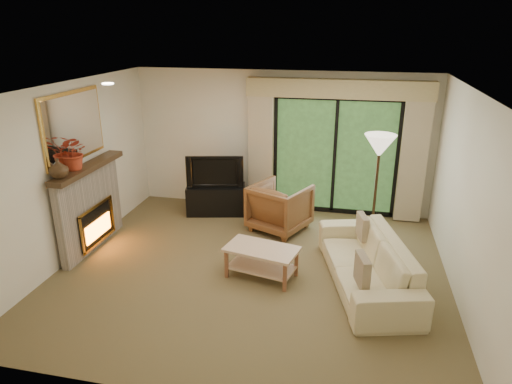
% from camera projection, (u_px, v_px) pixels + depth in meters
% --- Properties ---
extents(floor, '(5.50, 5.50, 0.00)m').
position_uv_depth(floor, '(252.00, 270.00, 6.63)').
color(floor, brown).
rests_on(floor, ground).
extents(ceiling, '(5.50, 5.50, 0.00)m').
position_uv_depth(ceiling, '(251.00, 88.00, 5.73)').
color(ceiling, white).
rests_on(ceiling, ground).
extents(wall_back, '(5.00, 0.00, 5.00)m').
position_uv_depth(wall_back, '(281.00, 142.00, 8.47)').
color(wall_back, '#FAE9CE').
rests_on(wall_back, ground).
extents(wall_front, '(5.00, 0.00, 5.00)m').
position_uv_depth(wall_front, '(186.00, 281.00, 3.89)').
color(wall_front, '#FAE9CE').
rests_on(wall_front, ground).
extents(wall_left, '(0.00, 5.00, 5.00)m').
position_uv_depth(wall_left, '(70.00, 172.00, 6.73)').
color(wall_left, '#FAE9CE').
rests_on(wall_left, ground).
extents(wall_right, '(0.00, 5.00, 5.00)m').
position_uv_depth(wall_right, '(468.00, 201.00, 5.63)').
color(wall_right, '#FAE9CE').
rests_on(wall_right, ground).
extents(fireplace, '(0.24, 1.70, 1.37)m').
position_uv_depth(fireplace, '(90.00, 207.00, 7.10)').
color(fireplace, gray).
rests_on(fireplace, floor).
extents(mirror, '(0.07, 1.45, 1.02)m').
position_uv_depth(mirror, '(74.00, 126.00, 6.68)').
color(mirror, gold).
rests_on(mirror, wall_left).
extents(sliding_door, '(2.26, 0.10, 2.16)m').
position_uv_depth(sliding_door, '(335.00, 156.00, 8.30)').
color(sliding_door, black).
rests_on(sliding_door, floor).
extents(curtain_left, '(0.45, 0.18, 2.35)m').
position_uv_depth(curtain_left, '(261.00, 148.00, 8.43)').
color(curtain_left, tan).
rests_on(curtain_left, floor).
extents(curtain_right, '(0.45, 0.18, 2.35)m').
position_uv_depth(curtain_right, '(413.00, 157.00, 7.89)').
color(curtain_right, tan).
rests_on(curtain_right, floor).
extents(cornice, '(3.20, 0.24, 0.32)m').
position_uv_depth(cornice, '(339.00, 89.00, 7.79)').
color(cornice, tan).
rests_on(cornice, wall_back).
extents(media_console, '(1.16, 0.71, 0.54)m').
position_uv_depth(media_console, '(216.00, 199.00, 8.55)').
color(media_console, black).
rests_on(media_console, floor).
extents(tv, '(1.05, 0.36, 0.60)m').
position_uv_depth(tv, '(215.00, 170.00, 8.35)').
color(tv, black).
rests_on(tv, media_console).
extents(armchair, '(1.17, 1.18, 0.82)m').
position_uv_depth(armchair, '(280.00, 207.00, 7.81)').
color(armchair, brown).
rests_on(armchair, floor).
extents(sofa, '(1.46, 2.44, 0.67)m').
position_uv_depth(sofa, '(367.00, 262.00, 6.17)').
color(sofa, beige).
rests_on(sofa, floor).
extents(pillow_near, '(0.20, 0.40, 0.39)m').
position_uv_depth(pillow_near, '(362.00, 271.00, 5.50)').
color(pillow_near, '#54322C').
rests_on(pillow_near, sofa).
extents(pillow_far, '(0.19, 0.37, 0.36)m').
position_uv_depth(pillow_far, '(362.00, 227.00, 6.71)').
color(pillow_far, '#54322C').
rests_on(pillow_far, sofa).
extents(coffee_table, '(1.09, 0.75, 0.45)m').
position_uv_depth(coffee_table, '(262.00, 262.00, 6.39)').
color(coffee_table, '#DBB18D').
rests_on(coffee_table, floor).
extents(floor_lamp, '(0.52, 0.52, 1.80)m').
position_uv_depth(floor_lamp, '(375.00, 191.00, 7.14)').
color(floor_lamp, beige).
rests_on(floor_lamp, floor).
extents(vase, '(0.27, 0.27, 0.27)m').
position_uv_depth(vase, '(58.00, 168.00, 6.23)').
color(vase, '#3C2918').
rests_on(vase, fireplace).
extents(branches, '(0.50, 0.45, 0.52)m').
position_uv_depth(branches, '(73.00, 152.00, 6.54)').
color(branches, '#B2371E').
rests_on(branches, fireplace).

